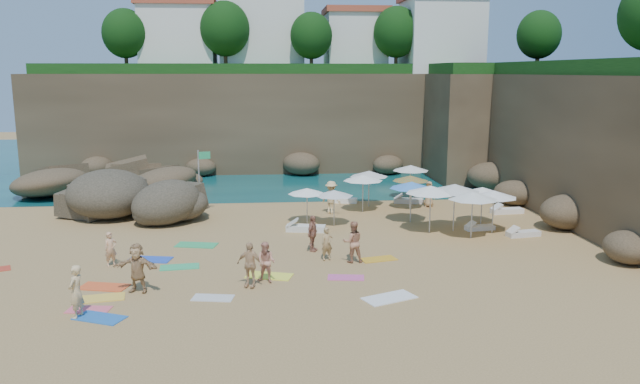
{
  "coord_description": "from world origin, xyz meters",
  "views": [
    {
      "loc": [
        -0.72,
        -28.82,
        8.2
      ],
      "look_at": [
        2.0,
        3.0,
        2.0
      ],
      "focal_mm": 35.0,
      "sensor_mm": 36.0,
      "label": 1
    }
  ],
  "objects": [
    {
      "name": "lounger_1",
      "position": [
        4.0,
        9.65,
        0.14
      ],
      "size": [
        1.95,
        1.04,
        0.29
      ],
      "primitive_type": "cube",
      "rotation": [
        0.0,
        0.0,
        -0.24
      ],
      "color": "white",
      "rests_on": "ground"
    },
    {
      "name": "cliff_right",
      "position": [
        19.0,
        8.0,
        4.0
      ],
      "size": [
        8.0,
        30.0,
        8.0
      ],
      "primitive_type": "cube",
      "color": "brown",
      "rests_on": "ground"
    },
    {
      "name": "towel_11",
      "position": [
        -4.51,
        -2.99,
        0.01
      ],
      "size": [
        1.72,
        1.0,
        0.03
      ],
      "primitive_type": "cube",
      "rotation": [
        0.0,
        0.0,
        0.11
      ],
      "color": "#32B26C",
      "rests_on": "ground"
    },
    {
      "name": "lounger_0",
      "position": [
        8.16,
        9.14,
        0.14
      ],
      "size": [
        1.92,
        0.91,
        0.29
      ],
      "primitive_type": "cube",
      "rotation": [
        0.0,
        0.0,
        -0.16
      ],
      "color": "silver",
      "rests_on": "ground"
    },
    {
      "name": "towel_2",
      "position": [
        -7.09,
        -5.28,
        0.02
      ],
      "size": [
        2.0,
        1.33,
        0.03
      ],
      "primitive_type": "cube",
      "rotation": [
        0.0,
        0.0,
        -0.24
      ],
      "color": "#F45726",
      "rests_on": "ground"
    },
    {
      "name": "lounger_3",
      "position": [
        1.23,
        2.62,
        0.16
      ],
      "size": [
        2.12,
        1.03,
        0.32
      ],
      "primitive_type": "cube",
      "rotation": [
        0.0,
        0.0,
        -0.18
      ],
      "color": "silver",
      "rests_on": "ground"
    },
    {
      "name": "person_lie_5",
      "position": [
        -0.83,
        -5.3,
        0.31
      ],
      "size": [
        1.32,
        1.79,
        0.61
      ],
      "primitive_type": "imported",
      "rotation": [
        0.0,
        0.0,
        -0.37
      ],
      "color": "tan",
      "rests_on": "ground"
    },
    {
      "name": "flag_pole",
      "position": [
        -4.56,
        7.26,
        2.39
      ],
      "size": [
        0.72,
        0.21,
        3.74
      ],
      "color": "silver",
      "rests_on": "ground"
    },
    {
      "name": "towel_9",
      "position": [
        2.37,
        -4.97,
        0.01
      ],
      "size": [
        1.55,
        0.93,
        0.03
      ],
      "primitive_type": "cube",
      "rotation": [
        0.0,
        0.0,
        -0.14
      ],
      "color": "#D75397",
      "rests_on": "ground"
    },
    {
      "name": "parasol_7",
      "position": [
        10.8,
        1.5,
        2.04
      ],
      "size": [
        2.35,
        2.35,
        2.22
      ],
      "color": "silver",
      "rests_on": "ground"
    },
    {
      "name": "towel_0",
      "position": [
        -6.45,
        -8.43,
        0.02
      ],
      "size": [
        1.9,
        1.46,
        0.03
      ],
      "primitive_type": "cube",
      "rotation": [
        0.0,
        0.0,
        -0.41
      ],
      "color": "blue",
      "rests_on": "ground"
    },
    {
      "name": "clifftop_trees",
      "position": [
        4.78,
        19.52,
        11.26
      ],
      "size": [
        35.6,
        23.82,
        4.4
      ],
      "color": "#11380F",
      "rests_on": "ground"
    },
    {
      "name": "person_lie_1",
      "position": [
        -1.46,
        -5.75,
        0.22
      ],
      "size": [
        1.67,
        2.04,
        0.43
      ],
      "primitive_type": "imported",
      "rotation": [
        0.0,
        0.0,
        -0.42
      ],
      "color": "tan",
      "rests_on": "ground"
    },
    {
      "name": "cliff_corner",
      "position": [
        17.0,
        20.0,
        4.0
      ],
      "size": [
        10.0,
        12.0,
        8.0
      ],
      "primitive_type": "cube",
      "color": "brown",
      "rests_on": "ground"
    },
    {
      "name": "parasol_1",
      "position": [
        5.47,
        8.4,
        2.03
      ],
      "size": [
        2.34,
        2.34,
        2.22
      ],
      "color": "silver",
      "rests_on": "ground"
    },
    {
      "name": "parasol_4",
      "position": [
        8.9,
        2.04,
        2.28
      ],
      "size": [
        2.63,
        2.63,
        2.49
      ],
      "color": "silver",
      "rests_on": "ground"
    },
    {
      "name": "marina_masts",
      "position": [
        -16.5,
        30.0,
        3.0
      ],
      "size": [
        3.1,
        0.1,
        6.0
      ],
      "color": "white",
      "rests_on": "ground"
    },
    {
      "name": "person_stand_2",
      "position": [
        2.96,
        6.6,
        0.97
      ],
      "size": [
        1.29,
        1.2,
        1.93
      ],
      "primitive_type": "imported",
      "rotation": [
        0.0,
        0.0,
        2.44
      ],
      "color": "#E4C182",
      "rests_on": "ground"
    },
    {
      "name": "ground",
      "position": [
        0.0,
        0.0,
        0.0
      ],
      "size": [
        120.0,
        120.0,
        0.0
      ],
      "primitive_type": "plane",
      "color": "tan",
      "rests_on": "ground"
    },
    {
      "name": "towel_10",
      "position": [
        4.12,
        -2.6,
        0.01
      ],
      "size": [
        1.71,
        1.14,
        0.03
      ],
      "primitive_type": "cube",
      "rotation": [
        0.0,
        0.0,
        0.25
      ],
      "color": "gold",
      "rests_on": "ground"
    },
    {
      "name": "parasol_9",
      "position": [
        1.4,
        4.33,
        1.8
      ],
      "size": [
        2.08,
        2.08,
        1.97
      ],
      "color": "silver",
      "rests_on": "ground"
    },
    {
      "name": "person_stand_5",
      "position": [
        -5.63,
        6.64,
        0.74
      ],
      "size": [
        1.38,
        1.06,
        1.48
      ],
      "primitive_type": "imported",
      "rotation": [
        0.0,
        0.0,
        0.55
      ],
      "color": "tan",
      "rests_on": "ground"
    },
    {
      "name": "cliff_back",
      "position": [
        2.0,
        25.0,
        4.0
      ],
      "size": [
        44.0,
        8.0,
        8.0
      ],
      "primitive_type": "cube",
      "color": "brown",
      "rests_on": "ground"
    },
    {
      "name": "lounger_2",
      "position": [
        13.26,
        5.78,
        0.15
      ],
      "size": [
        1.93,
        0.79,
        0.29
      ],
      "primitive_type": "cube",
      "rotation": [
        0.0,
        0.0,
        0.09
      ],
      "color": "white",
      "rests_on": "ground"
    },
    {
      "name": "person_stand_0",
      "position": [
        -7.45,
        -2.51,
        0.74
      ],
      "size": [
        0.65,
        0.61,
        1.49
      ],
      "primitive_type": "imported",
      "rotation": [
        0.0,
        0.0,
        0.63
      ],
      "color": "tan",
      "rests_on": "ground"
    },
    {
      "name": "clifftop_buildings",
      "position": [
        2.96,
        25.79,
        11.24
      ],
      "size": [
        28.48,
        9.48,
        7.0
      ],
      "color": "white",
      "rests_on": "cliff_back"
    },
    {
      "name": "towel_5",
      "position": [
        -2.79,
        -6.84,
        0.01
      ],
      "size": [
        1.61,
        1.0,
        0.03
      ],
      "primitive_type": "cube",
      "rotation": [
        0.0,
        0.0,
        -0.17
      ],
      "color": "silver",
      "rests_on": "ground"
    },
    {
      "name": "parasol_6",
      "position": [
        7.84,
        7.46,
        1.88
      ],
      "size": [
        2.17,
        2.17,
        2.05
      ],
      "color": "silver",
      "rests_on": "ground"
    },
    {
      "name": "parasol_11",
      "position": [
        7.59,
        1.86,
        2.25
      ],
      "size": [
        2.59,
        2.59,
        2.45
      ],
      "color": "silver",
      "rests_on": "ground"
    },
    {
      "name": "towel_8",
      "position": [
        -5.98,
        -1.79,
        0.02
      ],
      "size": [
        2.03,
        1.28,
        0.03
      ],
      "primitive_type": "cube",
      "rotation": [
        0.0,
        0.0,
        -0.19
      ],
      "color": "blue",
      "rests_on": "ground"
    },
    {
      "name": "person_stand_1",
      "position": [
        2.93,
        -2.89,
        0.92
      ],
      "size": [
        0.93,
        0.75,
        1.83
      ],
      "primitive_type": "imported",
      "rotation": [
        0.0,
        0.0,
        3.2
      ],
      "color": "tan",
      "rests_on": "ground"
    },
    {
      "name": "lounger_5",
      "position": [
        12.12,
        0.69,
        0.13
      ],
      "size": [
        1.78,
        0.87,
        0.27
      ],
      "primitive_type": "cube",
      "rotation": [
        0.0,
        0.0,
        0.18
      ],
      "color": "silver",
      "rests_on": "ground"
    },
    {
      "name": "towel_3",
      "position": [
        -4.17,
        0.39,
        0.02
      ],
      "size": [
        2.1,
        1.36,
        0.03
      ],
      "primitive_type": "cube",
      "rotation": [
        0.0,
        0.0,
        -0.22
      ],
      "color": "#30A961",
      "rests_on": "ground"
    },
    {
      "name": "rock_outcrop",
      "position": [
        -8.61,
        6.27,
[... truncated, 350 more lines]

